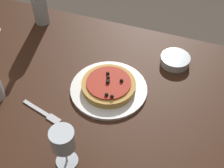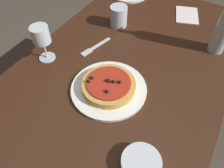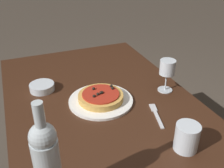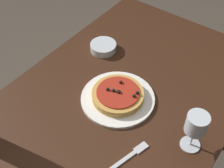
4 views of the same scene
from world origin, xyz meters
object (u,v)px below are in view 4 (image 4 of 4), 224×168
at_px(dining_table, 104,129).
at_px(side_bowl, 103,47).
at_px(dinner_plate, 118,98).
at_px(wine_glass, 196,125).
at_px(fork, 131,155).
at_px(pizza, 118,95).

height_order(dining_table, side_bowl, side_bowl).
height_order(dinner_plate, side_bowl, side_bowl).
bearing_deg(dinner_plate, dining_table, -176.57).
height_order(wine_glass, fork, wine_glass).
height_order(dining_table, dinner_plate, dinner_plate).
xyz_separation_m(pizza, side_bowl, (0.21, 0.23, -0.01)).
distance_m(pizza, wine_glass, 0.34).
xyz_separation_m(wine_glass, fork, (-0.16, 0.14, -0.11)).
bearing_deg(side_bowl, wine_glass, -112.04).
xyz_separation_m(dinner_plate, side_bowl, (0.21, 0.23, 0.01)).
xyz_separation_m(wine_glass, side_bowl, (0.23, 0.56, -0.10)).
relative_size(dinner_plate, wine_glass, 1.82).
relative_size(dining_table, wine_glass, 9.44).
bearing_deg(dining_table, fork, -114.20).
bearing_deg(dining_table, wine_glass, -76.10).
xyz_separation_m(dinner_plate, wine_glass, (-0.02, -0.33, 0.11)).
bearing_deg(side_bowl, fork, -132.85).
height_order(pizza, wine_glass, wine_glass).
distance_m(side_bowl, fork, 0.57).
relative_size(dining_table, dinner_plate, 5.17).
relative_size(pizza, fork, 1.20).
xyz_separation_m(dinner_plate, fork, (-0.18, -0.18, -0.00)).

